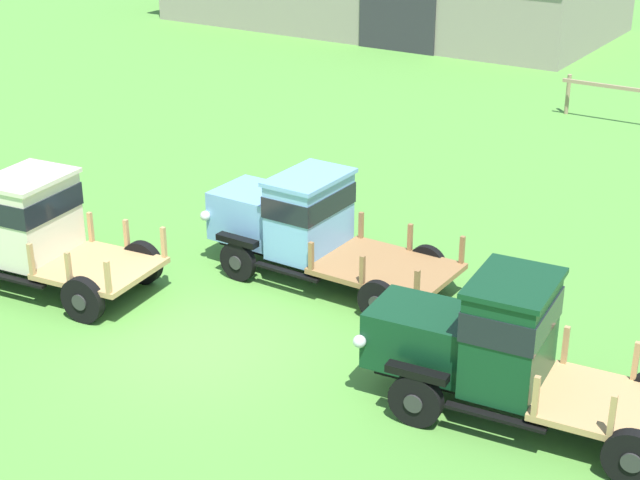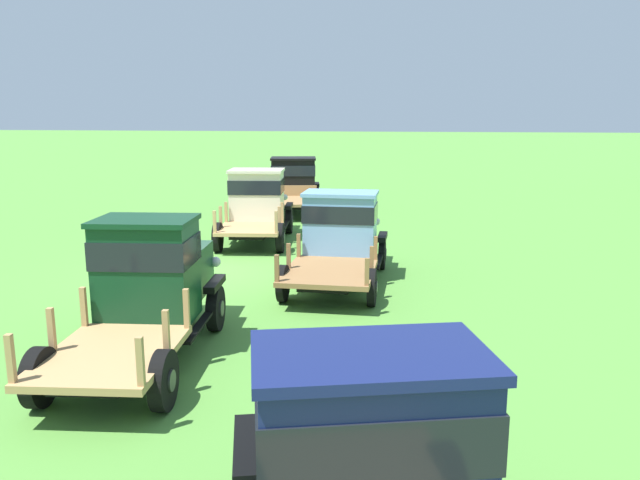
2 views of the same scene
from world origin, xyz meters
TOP-DOWN VIEW (x-y plane):
  - ground_plane at (0.00, 0.00)m, footprint 240.00×240.00m
  - vintage_truck_second_in_line at (-4.31, 0.15)m, footprint 4.75×2.36m
  - vintage_truck_midrow_center at (-0.12, 3.23)m, footprint 4.98×2.08m
  - vintage_truck_far_side at (4.94, 0.72)m, footprint 5.07×2.22m

SIDE VIEW (x-z plane):
  - ground_plane at x=0.00m, z-range 0.00..0.00m
  - vintage_truck_midrow_center at x=-0.12m, z-range 0.04..2.08m
  - vintage_truck_far_side at x=4.94m, z-range 0.01..2.21m
  - vintage_truck_second_in_line at x=-4.31m, z-range 0.05..2.21m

